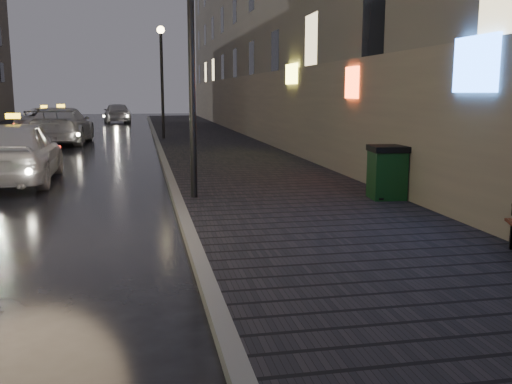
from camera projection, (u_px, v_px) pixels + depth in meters
ground at (72, 317)px, 6.04m from camera, size 120.00×120.00×0.00m
sidewalk at (208, 141)px, 27.06m from camera, size 4.60×58.00×0.15m
curb at (157, 142)px, 26.59m from camera, size 0.20×58.00×0.15m
building_near at (257, 14)px, 30.44m from camera, size 1.80×50.00×13.00m
lamp_near at (191, 36)px, 11.59m from camera, size 0.36×0.36×5.28m
lamp_far at (162, 68)px, 27.04m from camera, size 0.36×0.36×5.28m
trash_bin at (387, 172)px, 11.91m from camera, size 0.80×0.80×1.11m
taxi_near at (15, 151)px, 14.86m from camera, size 2.10×4.98×1.68m
taxi_mid at (62, 126)px, 26.36m from camera, size 2.60×5.87×1.68m
taxi_far at (45, 121)px, 32.64m from camera, size 2.85×5.53×1.49m
car_far at (117, 113)px, 44.42m from camera, size 2.39×4.78×1.56m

